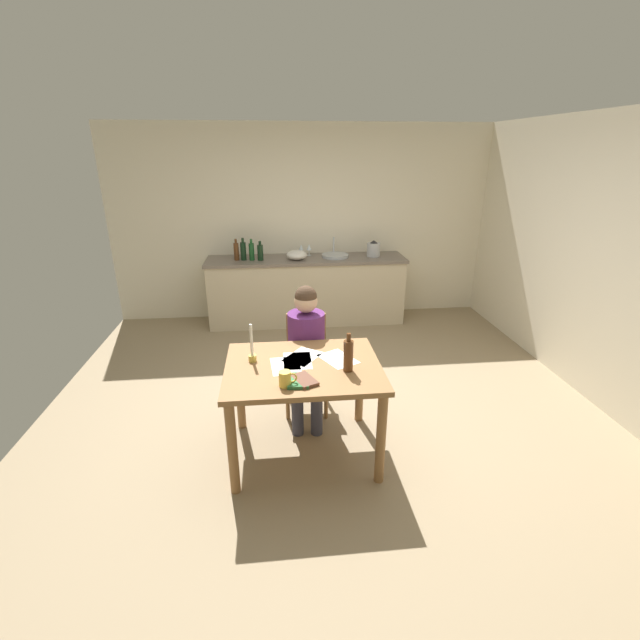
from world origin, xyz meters
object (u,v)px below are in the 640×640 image
wine_bottle_on_table (348,355)px  bottle_vinegar (243,251)px  coffee_mug (285,379)px  book_cookery (304,380)px  dining_table (303,379)px  sink_unit (335,255)px  candlestick (252,351)px  wine_glass_near_sink (309,247)px  stovetop_kettle (374,249)px  bottle_sauce (260,252)px  chair_at_table (306,358)px  bottle_oil (236,251)px  wine_glass_by_kettle (301,248)px  mixing_bowl (297,255)px  person_seated (306,345)px  book_magazine (298,381)px  bottle_wine_red (252,251)px

wine_bottle_on_table → bottle_vinegar: bottle_vinegar is taller
coffee_mug → book_cookery: coffee_mug is taller
dining_table → sink_unit: bearing=77.6°
candlestick → wine_glass_near_sink: bearing=77.1°
sink_unit → stovetop_kettle: bearing=-0.5°
bottle_sauce → stovetop_kettle: (1.52, 0.08, -0.01)m
coffee_mug → book_cookery: (0.13, 0.05, -0.04)m
chair_at_table → bottle_oil: 2.36m
stovetop_kettle → wine_glass_by_kettle: size_ratio=1.43×
candlestick → bottle_oil: bearing=96.2°
wine_bottle_on_table → coffee_mug: bearing=-158.8°
mixing_bowl → stovetop_kettle: stovetop_kettle is taller
person_seated → stovetop_kettle: 2.61m
book_magazine → sink_unit: size_ratio=0.58×
book_cookery → sink_unit: bearing=53.7°
wine_bottle_on_table → bottle_vinegar: (-0.90, 2.98, 0.13)m
coffee_mug → sink_unit: 3.29m
person_seated → coffee_mug: size_ratio=9.59×
candlestick → wine_bottle_on_table: bearing=-18.0°
bottle_sauce → book_magazine: bearing=-84.3°
bottle_vinegar → stovetop_kettle: (1.74, 0.03, -0.02)m
wine_bottle_on_table → book_magazine: bearing=-160.3°
chair_at_table → bottle_wine_red: bottle_wine_red is taller
candlestick → bottle_sauce: 2.72m
person_seated → sink_unit: person_seated is taller
mixing_bowl → stovetop_kettle: size_ratio=1.23×
stovetop_kettle → wine_bottle_on_table: bearing=-105.7°
bottle_vinegar → dining_table: bearing=-78.5°
chair_at_table → wine_glass_near_sink: wine_glass_near_sink is taller
book_magazine → bottle_oil: bearing=103.6°
person_seated → wine_glass_by_kettle: bearing=87.2°
book_magazine → bottle_wine_red: 3.13m
chair_at_table → sink_unit: sink_unit is taller
candlestick → bottle_sauce: bottle_sauce is taller
candlestick → wine_glass_near_sink: (0.67, 2.94, 0.16)m
chair_at_table → bottle_wine_red: (-0.55, 2.15, 0.53)m
chair_at_table → bottle_wine_red: 2.28m
chair_at_table → coffee_mug: size_ratio=7.00×
candlestick → wine_glass_by_kettle: 3.00m
mixing_bowl → wine_glass_near_sink: wine_glass_near_sink is taller
wine_bottle_on_table → bottle_wine_red: bottle_wine_red is taller
coffee_mug → bottle_vinegar: bearing=98.0°
person_seated → candlestick: person_seated is taller
coffee_mug → stovetop_kettle: bearing=67.8°
bottle_sauce → bottle_wine_red: bearing=169.2°
dining_table → candlestick: bearing=164.1°
book_magazine → wine_glass_near_sink: size_ratio=1.35×
dining_table → bottle_oil: (-0.67, 2.87, 0.37)m
dining_table → bottle_wine_red: 2.91m
chair_at_table → book_cookery: 0.99m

